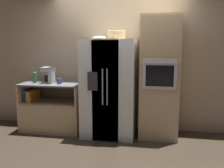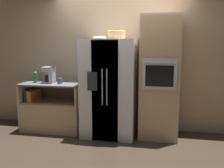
{
  "view_description": "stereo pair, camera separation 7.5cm",
  "coord_description": "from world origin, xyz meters",
  "px_view_note": "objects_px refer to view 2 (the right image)",
  "views": [
    {
      "loc": [
        0.71,
        -4.23,
        1.64
      ],
      "look_at": [
        -0.06,
        -0.01,
        0.94
      ],
      "focal_mm": 40.0,
      "sensor_mm": 36.0,
      "label": 1
    },
    {
      "loc": [
        0.78,
        -4.21,
        1.64
      ],
      "look_at": [
        -0.06,
        -0.01,
        0.94
      ],
      "focal_mm": 40.0,
      "sensor_mm": 36.0,
      "label": 2
    }
  ],
  "objects_px": {
    "wicker_basket": "(116,35)",
    "bottle_short": "(51,76)",
    "refrigerator": "(110,88)",
    "bottle_tall": "(35,77)",
    "wall_oven": "(159,77)",
    "coffee_maker": "(50,74)",
    "mug": "(60,81)",
    "fruit_bowl": "(100,38)"
  },
  "relations": [
    {
      "from": "wall_oven",
      "to": "bottle_tall",
      "type": "relative_size",
      "value": 8.12
    },
    {
      "from": "bottle_short",
      "to": "fruit_bowl",
      "type": "bearing_deg",
      "value": -3.88
    },
    {
      "from": "bottle_tall",
      "to": "wall_oven",
      "type": "bearing_deg",
      "value": 1.57
    },
    {
      "from": "fruit_bowl",
      "to": "bottle_short",
      "type": "relative_size",
      "value": 1.0
    },
    {
      "from": "wall_oven",
      "to": "refrigerator",
      "type": "bearing_deg",
      "value": -175.27
    },
    {
      "from": "fruit_bowl",
      "to": "bottle_tall",
      "type": "bearing_deg",
      "value": -175.4
    },
    {
      "from": "refrigerator",
      "to": "coffee_maker",
      "type": "distance_m",
      "value": 1.17
    },
    {
      "from": "wall_oven",
      "to": "fruit_bowl",
      "type": "xyz_separation_m",
      "value": [
        -1.07,
        0.04,
        0.68
      ]
    },
    {
      "from": "wall_oven",
      "to": "mug",
      "type": "height_order",
      "value": "wall_oven"
    },
    {
      "from": "wicker_basket",
      "to": "wall_oven",
      "type": "bearing_deg",
      "value": 11.5
    },
    {
      "from": "wicker_basket",
      "to": "bottle_tall",
      "type": "height_order",
      "value": "wicker_basket"
    },
    {
      "from": "wall_oven",
      "to": "bottle_short",
      "type": "height_order",
      "value": "wall_oven"
    },
    {
      "from": "wall_oven",
      "to": "bottle_tall",
      "type": "bearing_deg",
      "value": -178.43
    },
    {
      "from": "refrigerator",
      "to": "bottle_tall",
      "type": "relative_size",
      "value": 6.59
    },
    {
      "from": "wall_oven",
      "to": "fruit_bowl",
      "type": "distance_m",
      "value": 1.27
    },
    {
      "from": "wicker_basket",
      "to": "coffee_maker",
      "type": "bearing_deg",
      "value": 175.66
    },
    {
      "from": "bottle_short",
      "to": "mug",
      "type": "height_order",
      "value": "bottle_short"
    },
    {
      "from": "refrigerator",
      "to": "wall_oven",
      "type": "height_order",
      "value": "wall_oven"
    },
    {
      "from": "refrigerator",
      "to": "bottle_tall",
      "type": "xyz_separation_m",
      "value": [
        -1.44,
        0.01,
        0.17
      ]
    },
    {
      "from": "bottle_tall",
      "to": "mug",
      "type": "height_order",
      "value": "bottle_tall"
    },
    {
      "from": "mug",
      "to": "refrigerator",
      "type": "bearing_deg",
      "value": 1.88
    },
    {
      "from": "wall_oven",
      "to": "coffee_maker",
      "type": "distance_m",
      "value": 2.02
    },
    {
      "from": "wall_oven",
      "to": "wicker_basket",
      "type": "relative_size",
      "value": 6.94
    },
    {
      "from": "refrigerator",
      "to": "wall_oven",
      "type": "bearing_deg",
      "value": 4.73
    },
    {
      "from": "wicker_basket",
      "to": "bottle_short",
      "type": "distance_m",
      "value": 1.56
    },
    {
      "from": "bottle_short",
      "to": "coffee_maker",
      "type": "height_order",
      "value": "coffee_maker"
    },
    {
      "from": "wall_oven",
      "to": "fruit_bowl",
      "type": "relative_size",
      "value": 8.68
    },
    {
      "from": "wicker_basket",
      "to": "fruit_bowl",
      "type": "relative_size",
      "value": 1.25
    },
    {
      "from": "refrigerator",
      "to": "coffee_maker",
      "type": "xyz_separation_m",
      "value": [
        -1.15,
        0.02,
        0.21
      ]
    },
    {
      "from": "coffee_maker",
      "to": "bottle_tall",
      "type": "bearing_deg",
      "value": -177.74
    },
    {
      "from": "wall_oven",
      "to": "mug",
      "type": "distance_m",
      "value": 1.81
    },
    {
      "from": "fruit_bowl",
      "to": "coffee_maker",
      "type": "relative_size",
      "value": 0.81
    },
    {
      "from": "bottle_tall",
      "to": "bottle_short",
      "type": "height_order",
      "value": "bottle_tall"
    },
    {
      "from": "wall_oven",
      "to": "wicker_basket",
      "type": "xyz_separation_m",
      "value": [
        -0.73,
        -0.15,
        0.73
      ]
    },
    {
      "from": "refrigerator",
      "to": "bottle_short",
      "type": "height_order",
      "value": "refrigerator"
    },
    {
      "from": "refrigerator",
      "to": "coffee_maker",
      "type": "bearing_deg",
      "value": 179.01
    },
    {
      "from": "fruit_bowl",
      "to": "mug",
      "type": "relative_size",
      "value": 2.1
    },
    {
      "from": "wall_oven",
      "to": "coffee_maker",
      "type": "bearing_deg",
      "value": -178.52
    },
    {
      "from": "wicker_basket",
      "to": "bottle_tall",
      "type": "xyz_separation_m",
      "value": [
        -1.57,
        0.09,
        -0.77
      ]
    },
    {
      "from": "refrigerator",
      "to": "wicker_basket",
      "type": "relative_size",
      "value": 5.64
    },
    {
      "from": "wall_oven",
      "to": "mug",
      "type": "xyz_separation_m",
      "value": [
        -1.8,
        -0.1,
        -0.1
      ]
    },
    {
      "from": "bottle_short",
      "to": "refrigerator",
      "type": "bearing_deg",
      "value": -8.33
    }
  ]
}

